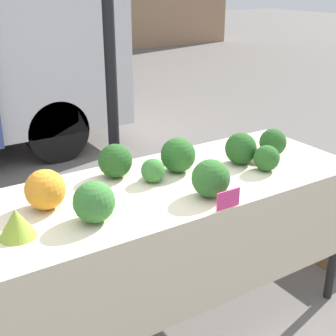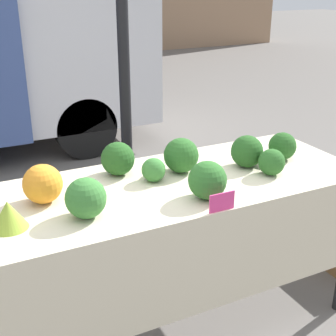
% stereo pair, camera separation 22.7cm
% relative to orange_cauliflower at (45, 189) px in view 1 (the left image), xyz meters
% --- Properties ---
extents(ground_plane, '(40.00, 40.00, 0.00)m').
position_rel_orange_cauliflower_xyz_m(ground_plane, '(0.59, -0.06, -0.96)').
color(ground_plane, slate).
extents(tent_pole, '(0.07, 0.07, 2.63)m').
position_rel_orange_cauliflower_xyz_m(tent_pole, '(0.68, 0.71, 0.36)').
color(tent_pole, black).
rests_on(tent_pole, ground_plane).
extents(market_table, '(2.03, 0.76, 0.87)m').
position_rel_orange_cauliflower_xyz_m(market_table, '(0.59, -0.13, -0.20)').
color(market_table, beige).
rests_on(market_table, ground_plane).
extents(orange_cauliflower, '(0.18, 0.18, 0.18)m').
position_rel_orange_cauliflower_xyz_m(orange_cauliflower, '(0.00, 0.00, 0.00)').
color(orange_cauliflower, orange).
rests_on(orange_cauliflower, market_table).
extents(romanesco_head, '(0.15, 0.15, 0.12)m').
position_rel_orange_cauliflower_xyz_m(romanesco_head, '(-0.18, -0.18, -0.03)').
color(romanesco_head, '#93B238').
rests_on(romanesco_head, market_table).
extents(broccoli_head_0, '(0.17, 0.17, 0.17)m').
position_rel_orange_cauliflower_xyz_m(broccoli_head_0, '(1.07, -0.05, -0.00)').
color(broccoli_head_0, '#23511E').
rests_on(broccoli_head_0, market_table).
extents(broccoli_head_1, '(0.14, 0.14, 0.14)m').
position_rel_orange_cauliflower_xyz_m(broccoli_head_1, '(1.11, -0.20, -0.02)').
color(broccoli_head_1, '#285B23').
rests_on(broccoli_head_1, market_table).
extents(broccoli_head_2, '(0.18, 0.18, 0.18)m').
position_rel_orange_cauliflower_xyz_m(broccoli_head_2, '(0.68, -0.29, -0.00)').
color(broccoli_head_2, '#2D6628').
rests_on(broccoli_head_2, market_table).
extents(broccoli_head_3, '(0.12, 0.12, 0.12)m').
position_rel_orange_cauliflower_xyz_m(broccoli_head_3, '(0.54, -0.01, -0.03)').
color(broccoli_head_3, '#387533').
rests_on(broccoli_head_3, market_table).
extents(broccoli_head_4, '(0.17, 0.17, 0.17)m').
position_rel_orange_cauliflower_xyz_m(broccoli_head_4, '(0.41, 0.15, -0.00)').
color(broccoli_head_4, '#23511E').
rests_on(broccoli_head_4, market_table).
extents(broccoli_head_5, '(0.15, 0.15, 0.15)m').
position_rel_orange_cauliflower_xyz_m(broccoli_head_5, '(1.30, -0.05, -0.01)').
color(broccoli_head_5, '#23511E').
rests_on(broccoli_head_5, market_table).
extents(broccoli_head_6, '(0.18, 0.18, 0.18)m').
position_rel_orange_cauliflower_xyz_m(broccoli_head_6, '(0.13, -0.22, -0.00)').
color(broccoli_head_6, '#387533').
rests_on(broccoli_head_6, market_table).
extents(broccoli_head_7, '(0.18, 0.18, 0.18)m').
position_rel_orange_cauliflower_xyz_m(broccoli_head_7, '(0.72, 0.04, 0.00)').
color(broccoli_head_7, '#285B23').
rests_on(broccoli_head_7, market_table).
extents(price_sign, '(0.12, 0.01, 0.09)m').
position_rel_orange_cauliflower_xyz_m(price_sign, '(0.67, -0.43, -0.05)').
color(price_sign, '#E53D84').
rests_on(price_sign, market_table).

